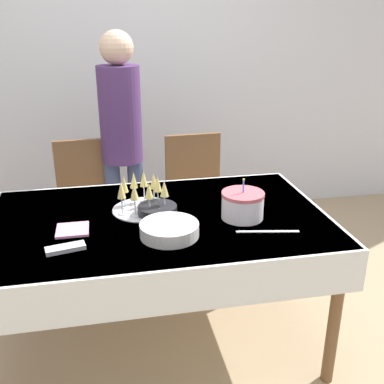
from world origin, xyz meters
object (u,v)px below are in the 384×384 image
object	(u,v)px
dining_chair_far_left	(88,205)
dining_chair_far_right	(196,197)
birthday_cake	(243,205)
plate_stack_dessert	(158,210)
person_standing	(121,132)
champagne_tray	(143,193)
plate_stack_main	(169,230)

from	to	relation	value
dining_chair_far_left	dining_chair_far_right	size ratio (longest dim) A/B	1.00
dining_chair_far_right	birthday_cake	xyz separation A→B (m)	(0.04, -0.94, 0.32)
plate_stack_dessert	dining_chair_far_right	bearing A→B (deg)	65.48
plate_stack_dessert	person_standing	distance (m)	0.93
dining_chair_far_right	birthday_cake	size ratio (longest dim) A/B	4.45
dining_chair_far_right	champagne_tray	world-z (taller)	champagne_tray
champagne_tray	person_standing	xyz separation A→B (m)	(-0.06, 0.82, 0.13)
champagne_tray	plate_stack_dessert	size ratio (longest dim) A/B	1.64
plate_stack_main	person_standing	distance (m)	1.17
dining_chair_far_right	plate_stack_main	size ratio (longest dim) A/B	3.47
plate_stack_dessert	person_standing	world-z (taller)	person_standing
birthday_cake	plate_stack_dessert	xyz separation A→B (m)	(-0.41, 0.12, -0.04)
plate_stack_dessert	champagne_tray	bearing A→B (deg)	131.23
dining_chair_far_right	plate_stack_main	distance (m)	1.16
plate_stack_main	plate_stack_dessert	bearing A→B (deg)	94.77
birthday_cake	champagne_tray	size ratio (longest dim) A/B	0.65
dining_chair_far_right	plate_stack_dessert	bearing A→B (deg)	-114.52
birthday_cake	person_standing	distance (m)	1.16
champagne_tray	plate_stack_dessert	bearing A→B (deg)	-48.77
champagne_tray	plate_stack_dessert	world-z (taller)	champagne_tray
dining_chair_far_left	birthday_cake	bearing A→B (deg)	-49.52
dining_chair_far_left	plate_stack_dessert	xyz separation A→B (m)	(0.39, -0.82, 0.28)
dining_chair_far_right	person_standing	size ratio (longest dim) A/B	0.58
dining_chair_far_left	champagne_tray	distance (m)	0.88
plate_stack_main	birthday_cake	bearing A→B (deg)	18.13
dining_chair_far_right	plate_stack_dessert	xyz separation A→B (m)	(-0.37, -0.82, 0.28)
plate_stack_dessert	dining_chair_far_left	bearing A→B (deg)	115.40
birthday_cake	champagne_tray	xyz separation A→B (m)	(-0.48, 0.20, 0.02)
dining_chair_far_left	champagne_tray	size ratio (longest dim) A/B	2.89
plate_stack_main	dining_chair_far_left	bearing A→B (deg)	110.99
dining_chair_far_left	plate_stack_main	xyz separation A→B (m)	(0.41, -1.06, 0.29)
birthday_cake	plate_stack_dessert	bearing A→B (deg)	163.73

